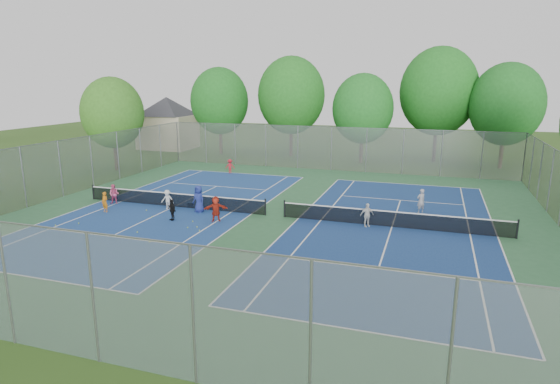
{
  "coord_description": "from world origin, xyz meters",
  "views": [
    {
      "loc": [
        8.91,
        -25.96,
        8.05
      ],
      "look_at": [
        0.0,
        1.0,
        1.3
      ],
      "focal_mm": 30.0,
      "sensor_mm": 36.0,
      "label": 1
    }
  ],
  "objects_px": {
    "net_right": "(392,219)",
    "ball_hopper": "(215,202)",
    "instructor": "(421,201)",
    "ball_crate": "(191,204)",
    "net_left": "(174,200)"
  },
  "relations": [
    {
      "from": "net_right",
      "to": "instructor",
      "type": "distance_m",
      "value": 3.87
    },
    {
      "from": "ball_hopper",
      "to": "net_left",
      "type": "bearing_deg",
      "value": -161.09
    },
    {
      "from": "net_right",
      "to": "ball_hopper",
      "type": "relative_size",
      "value": 22.28
    },
    {
      "from": "ball_crate",
      "to": "ball_hopper",
      "type": "height_order",
      "value": "ball_hopper"
    },
    {
      "from": "net_left",
      "to": "ball_hopper",
      "type": "height_order",
      "value": "net_left"
    },
    {
      "from": "net_right",
      "to": "instructor",
      "type": "bearing_deg",
      "value": 68.6
    },
    {
      "from": "ball_hopper",
      "to": "instructor",
      "type": "height_order",
      "value": "instructor"
    },
    {
      "from": "net_right",
      "to": "net_left",
      "type": "bearing_deg",
      "value": 180.0
    },
    {
      "from": "ball_crate",
      "to": "instructor",
      "type": "bearing_deg",
      "value": 12.69
    },
    {
      "from": "ball_crate",
      "to": "instructor",
      "type": "relative_size",
      "value": 0.24
    },
    {
      "from": "net_left",
      "to": "ball_crate",
      "type": "height_order",
      "value": "net_left"
    },
    {
      "from": "net_left",
      "to": "net_right",
      "type": "bearing_deg",
      "value": 0.0
    },
    {
      "from": "net_left",
      "to": "ball_crate",
      "type": "bearing_deg",
      "value": 19.08
    },
    {
      "from": "net_right",
      "to": "ball_hopper",
      "type": "distance_m",
      "value": 11.49
    },
    {
      "from": "net_left",
      "to": "ball_crate",
      "type": "relative_size",
      "value": 35.35
    }
  ]
}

